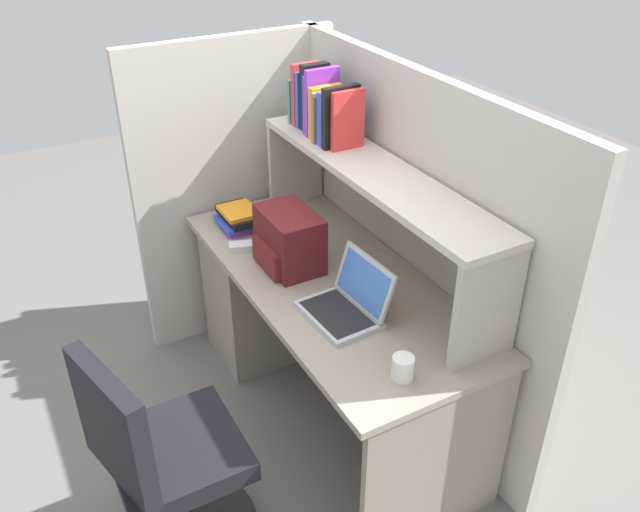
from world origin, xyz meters
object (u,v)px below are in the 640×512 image
laptop (348,303)px  computer_mouse (241,247)px  paper_cup (403,368)px  backpack (288,240)px  office_chair (165,472)px

laptop → computer_mouse: laptop is taller
laptop → paper_cup: size_ratio=3.77×
computer_mouse → backpack: bearing=50.5°
laptop → paper_cup: bearing=-3.8°
computer_mouse → paper_cup: paper_cup is taller
paper_cup → laptop: bearing=176.2°
backpack → paper_cup: bearing=0.9°
computer_mouse → office_chair: 1.03m
backpack → paper_cup: backpack is taller
laptop → computer_mouse: 0.66m
backpack → office_chair: 1.03m
laptop → backpack: size_ratio=1.08×
backpack → paper_cup: size_ratio=3.51×
backpack → computer_mouse: size_ratio=2.88×
laptop → computer_mouse: bearing=-165.1°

